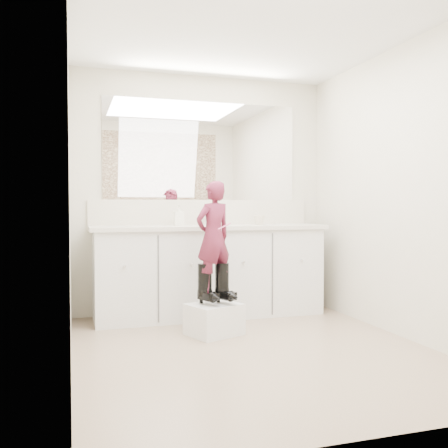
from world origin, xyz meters
name	(u,v)px	position (x,y,z in m)	size (l,w,h in m)	color
floor	(253,350)	(0.00, 0.00, 0.00)	(3.00, 3.00, 0.00)	#836D55
ceiling	(254,25)	(0.00, 0.00, 2.40)	(3.00, 3.00, 0.00)	white
wall_back	(202,194)	(0.00, 1.50, 1.20)	(2.60, 2.60, 0.00)	beige
wall_front	(370,178)	(0.00, -1.50, 1.20)	(2.60, 2.60, 0.00)	beige
wall_left	(69,187)	(-1.30, 0.00, 1.20)	(3.00, 3.00, 0.00)	beige
wall_right	(403,191)	(1.30, 0.00, 1.20)	(3.00, 3.00, 0.00)	beige
vanity_cabinet	(209,273)	(0.00, 1.23, 0.42)	(2.20, 0.55, 0.85)	silver
countertop	(210,227)	(0.00, 1.21, 0.87)	(2.28, 0.58, 0.04)	beige
backsplash	(203,212)	(0.00, 1.49, 1.02)	(2.28, 0.03, 0.25)	beige
mirror	(202,151)	(0.00, 1.49, 1.64)	(2.00, 0.02, 1.00)	white
dot_panel	(370,78)	(0.00, -1.49, 1.65)	(2.00, 0.01, 1.20)	#472819
faucet	(205,220)	(0.00, 1.38, 0.94)	(0.08, 0.08, 0.10)	silver
cup	(259,220)	(0.55, 1.30, 0.94)	(0.11, 0.11, 0.10)	beige
soap_bottle	(179,215)	(-0.29, 1.29, 0.99)	(0.09, 0.09, 0.20)	white
step_stool	(214,319)	(-0.16, 0.51, 0.13)	(0.41, 0.34, 0.26)	silver
boot_left	(205,284)	(-0.23, 0.53, 0.43)	(0.12, 0.23, 0.34)	black
boot_right	(222,283)	(-0.08, 0.53, 0.43)	(0.12, 0.23, 0.34)	black
toddler	(213,237)	(-0.16, 0.53, 0.82)	(0.34, 0.22, 0.92)	#972E54
toothbrush	(224,226)	(-0.09, 0.45, 0.91)	(0.01, 0.01, 0.14)	#D35282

